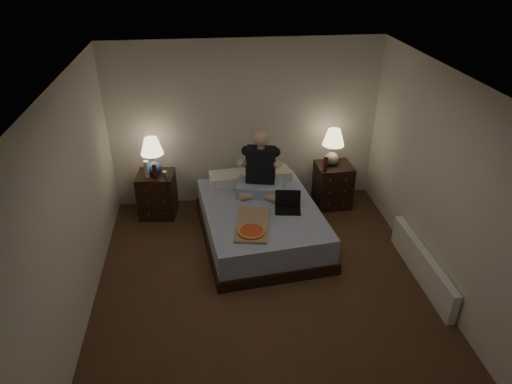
{
  "coord_description": "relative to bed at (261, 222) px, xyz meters",
  "views": [
    {
      "loc": [
        -0.61,
        -4.12,
        3.71
      ],
      "look_at": [
        0.0,
        0.9,
        0.85
      ],
      "focal_mm": 32.0,
      "sensor_mm": 36.0,
      "label": 1
    }
  ],
  "objects": [
    {
      "name": "nightstand_left",
      "position": [
        -1.45,
        0.8,
        0.09
      ],
      "size": [
        0.57,
        0.53,
        0.68
      ],
      "primitive_type": "cube",
      "rotation": [
        0.0,
        0.0,
        -0.12
      ],
      "color": "black",
      "rests_on": "floor"
    },
    {
      "name": "radiator",
      "position": [
        1.84,
        -1.1,
        -0.05
      ],
      "size": [
        0.1,
        1.6,
        0.4
      ],
      "primitive_type": "cube",
      "color": "white",
      "rests_on": "floor"
    },
    {
      "name": "soda_can",
      "position": [
        -1.3,
        0.67,
        0.48
      ],
      "size": [
        0.07,
        0.07,
        0.1
      ],
      "primitive_type": "cylinder",
      "color": "#A6A6A2",
      "rests_on": "nightstand_left"
    },
    {
      "name": "lamp_right",
      "position": [
        1.18,
        0.8,
        0.71
      ],
      "size": [
        0.34,
        0.34,
        0.56
      ],
      "primitive_type": null,
      "rotation": [
        0.0,
        0.0,
        -0.08
      ],
      "color": "gray",
      "rests_on": "nightstand_right"
    },
    {
      "name": "laptop",
      "position": [
        0.34,
        -0.14,
        0.37
      ],
      "size": [
        0.38,
        0.33,
        0.24
      ],
      "primitive_type": null,
      "rotation": [
        0.0,
        0.0,
        -0.15
      ],
      "color": "black",
      "rests_on": "bed"
    },
    {
      "name": "lamp_left",
      "position": [
        -1.45,
        0.81,
        0.71
      ],
      "size": [
        0.33,
        0.33,
        0.56
      ],
      "primitive_type": null,
      "rotation": [
        0.0,
        0.0,
        0.04
      ],
      "color": "#294C97",
      "rests_on": "nightstand_left"
    },
    {
      "name": "pizza_box",
      "position": [
        -0.2,
        -0.63,
        0.29
      ],
      "size": [
        0.53,
        0.82,
        0.08
      ],
      "primitive_type": null,
      "rotation": [
        0.0,
        0.0,
        -0.19
      ],
      "color": "tan",
      "rests_on": "bed"
    },
    {
      "name": "wall_front",
      "position": [
        -0.09,
        -3.35,
        1.0
      ],
      "size": [
        4.0,
        0.0,
        2.5
      ],
      "primitive_type": "cube",
      "rotation": [
        -1.57,
        0.0,
        0.0
      ],
      "color": "silver",
      "rests_on": "ground"
    },
    {
      "name": "wall_back",
      "position": [
        -0.09,
        1.15,
        1.0
      ],
      "size": [
        4.0,
        0.0,
        2.5
      ],
      "primitive_type": "cube",
      "rotation": [
        1.57,
        0.0,
        0.0
      ],
      "color": "silver",
      "rests_on": "ground"
    },
    {
      "name": "nightstand_right",
      "position": [
        1.22,
        0.76,
        0.09
      ],
      "size": [
        0.54,
        0.49,
        0.68
      ],
      "primitive_type": "cube",
      "rotation": [
        0.0,
        0.0,
        0.04
      ],
      "color": "black",
      "rests_on": "floor"
    },
    {
      "name": "wall_right",
      "position": [
        1.91,
        -1.1,
        1.0
      ],
      "size": [
        0.0,
        4.5,
        2.5
      ],
      "primitive_type": "cube",
      "rotation": [
        1.57,
        0.0,
        -1.57
      ],
      "color": "silver",
      "rests_on": "ground"
    },
    {
      "name": "water_bottle",
      "position": [
        -1.55,
        0.73,
        0.55
      ],
      "size": [
        0.07,
        0.07,
        0.25
      ],
      "primitive_type": "cylinder",
      "color": "silver",
      "rests_on": "nightstand_left"
    },
    {
      "name": "wall_left",
      "position": [
        -2.09,
        -1.1,
        1.0
      ],
      "size": [
        0.0,
        4.5,
        2.5
      ],
      "primitive_type": "cube",
      "rotation": [
        1.57,
        0.0,
        1.57
      ],
      "color": "silver",
      "rests_on": "ground"
    },
    {
      "name": "beer_bottle_right",
      "position": [
        1.03,
        0.62,
        0.55
      ],
      "size": [
        0.06,
        0.06,
        0.23
      ],
      "primitive_type": "cylinder",
      "color": "#541A0C",
      "rests_on": "nightstand_right"
    },
    {
      "name": "person",
      "position": [
        0.04,
        0.39,
        0.71
      ],
      "size": [
        0.76,
        0.66,
        0.93
      ],
      "primitive_type": null,
      "rotation": [
        0.0,
        0.0,
        -0.23
      ],
      "color": "black",
      "rests_on": "bed"
    },
    {
      "name": "ceiling",
      "position": [
        -0.09,
        -1.1,
        2.25
      ],
      "size": [
        4.0,
        4.5,
        0.0
      ],
      "primitive_type": "cube",
      "rotation": [
        3.14,
        0.0,
        0.0
      ],
      "color": "white",
      "rests_on": "ground"
    },
    {
      "name": "floor",
      "position": [
        -0.09,
        -1.1,
        -0.25
      ],
      "size": [
        4.0,
        4.5,
        0.0
      ],
      "primitive_type": "cube",
      "color": "brown",
      "rests_on": "ground"
    },
    {
      "name": "bed",
      "position": [
        0.0,
        0.0,
        0.0
      ],
      "size": [
        1.7,
        2.14,
        0.5
      ],
      "primitive_type": "cube",
      "rotation": [
        0.0,
        0.0,
        0.11
      ],
      "color": "#5064A1",
      "rests_on": "floor"
    },
    {
      "name": "beer_bottle_left",
      "position": [
        -1.43,
        0.66,
        0.54
      ],
      "size": [
        0.06,
        0.06,
        0.23
      ],
      "primitive_type": "cylinder",
      "color": "#51190B",
      "rests_on": "nightstand_left"
    }
  ]
}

